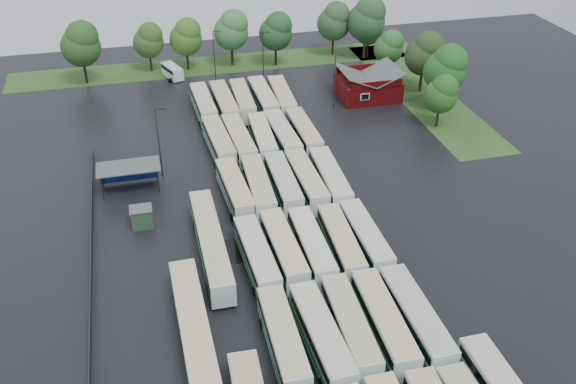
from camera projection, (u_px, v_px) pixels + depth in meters
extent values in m
plane|color=black|center=(297.00, 268.00, 71.56)|extent=(160.00, 160.00, 0.00)
cube|color=maroon|center=(368.00, 88.00, 110.82)|extent=(10.00, 8.00, 3.40)
cube|color=#4C4F51|center=(355.00, 75.00, 108.92)|extent=(5.07, 8.60, 2.19)
cube|color=#4C4F51|center=(382.00, 72.00, 109.96)|extent=(5.07, 8.60, 2.19)
cube|color=maroon|center=(377.00, 85.00, 106.36)|extent=(9.00, 0.20, 1.20)
cube|color=silver|center=(365.00, 97.00, 106.92)|extent=(1.60, 0.12, 1.20)
cylinder|color=#2D2D30|center=(102.00, 188.00, 82.79)|extent=(0.16, 0.16, 3.40)
cylinder|color=#2D2D30|center=(158.00, 181.00, 84.28)|extent=(0.16, 0.16, 3.40)
cylinder|color=#2D2D30|center=(102.00, 176.00, 85.42)|extent=(0.16, 0.16, 3.40)
cylinder|color=#2D2D30|center=(156.00, 169.00, 86.92)|extent=(0.16, 0.16, 3.40)
cube|color=#4C4F51|center=(128.00, 167.00, 83.90)|extent=(8.20, 4.20, 0.15)
cube|color=navy|center=(129.00, 172.00, 86.47)|extent=(7.60, 0.08, 2.60)
cube|color=#27452D|center=(142.00, 218.00, 77.90)|extent=(2.50, 2.00, 2.50)
cube|color=#4C4F51|center=(140.00, 209.00, 77.21)|extent=(2.70, 2.20, 0.12)
cube|color=#2C541D|center=(222.00, 64.00, 125.25)|extent=(80.00, 10.00, 0.01)
cube|color=#2C541D|center=(420.00, 92.00, 113.79)|extent=(10.00, 50.00, 0.01)
cube|color=#2D2D30|center=(91.00, 251.00, 73.22)|extent=(0.10, 50.00, 1.20)
cube|color=silver|center=(283.00, 340.00, 59.63)|extent=(2.81, 12.41, 2.83)
cube|color=black|center=(283.00, 336.00, 59.33)|extent=(2.86, 11.92, 0.91)
cube|color=#1E7E3F|center=(283.00, 345.00, 59.96)|extent=(2.86, 12.17, 0.62)
cube|color=beige|center=(283.00, 328.00, 58.86)|extent=(2.70, 12.04, 0.12)
cylinder|color=black|center=(293.00, 383.00, 57.13)|extent=(2.63, 0.99, 0.99)
cylinder|color=black|center=(273.00, 322.00, 63.64)|extent=(2.63, 0.99, 0.99)
cube|color=silver|center=(321.00, 337.00, 59.87)|extent=(3.06, 12.87, 2.93)
cube|color=black|center=(322.00, 332.00, 59.56)|extent=(3.11, 12.36, 0.94)
cube|color=#1C8333|center=(321.00, 342.00, 60.22)|extent=(3.11, 12.62, 0.65)
cube|color=beige|center=(322.00, 325.00, 59.07)|extent=(2.94, 12.48, 0.13)
cylinder|color=black|center=(334.00, 381.00, 57.28)|extent=(2.72, 1.02, 1.02)
cylinder|color=black|center=(309.00, 319.00, 64.02)|extent=(2.72, 1.02, 1.02)
cube|color=silver|center=(350.00, 327.00, 61.04)|extent=(3.12, 12.63, 2.87)
cube|color=black|center=(350.00, 323.00, 60.74)|extent=(3.16, 12.13, 0.92)
cube|color=#0A822F|center=(349.00, 332.00, 61.38)|extent=(3.16, 12.38, 0.63)
cube|color=#C4B598|center=(351.00, 315.00, 60.25)|extent=(3.00, 12.25, 0.13)
cylinder|color=black|center=(363.00, 369.00, 58.51)|extent=(2.66, 1.00, 1.00)
cylinder|color=black|center=(336.00, 310.00, 65.10)|extent=(2.66, 1.00, 1.00)
cube|color=silver|center=(383.00, 322.00, 61.50)|extent=(3.05, 12.89, 2.94)
cube|color=black|center=(384.00, 318.00, 61.19)|extent=(3.10, 12.38, 0.94)
cube|color=#0E8732|center=(383.00, 327.00, 61.84)|extent=(3.10, 12.64, 0.65)
cube|color=beige|center=(385.00, 311.00, 60.69)|extent=(2.94, 12.51, 0.13)
cylinder|color=black|center=(399.00, 365.00, 58.91)|extent=(2.72, 1.03, 1.03)
cylinder|color=black|center=(368.00, 306.00, 65.65)|extent=(2.72, 1.03, 1.03)
cube|color=silver|center=(415.00, 318.00, 61.97)|extent=(2.71, 12.95, 2.97)
cube|color=black|center=(416.00, 314.00, 61.66)|extent=(2.77, 12.43, 0.95)
cube|color=#14832F|center=(415.00, 323.00, 62.32)|extent=(2.76, 12.69, 0.65)
cube|color=beige|center=(417.00, 306.00, 61.16)|extent=(2.60, 12.56, 0.13)
cylinder|color=black|center=(432.00, 360.00, 59.35)|extent=(2.75, 1.04, 1.04)
cylinder|color=black|center=(398.00, 302.00, 66.16)|extent=(2.75, 1.04, 1.04)
cube|color=silver|center=(257.00, 256.00, 70.37)|extent=(2.95, 12.40, 2.82)
cube|color=black|center=(257.00, 252.00, 70.07)|extent=(3.00, 11.91, 0.90)
cube|color=#207734|center=(257.00, 261.00, 70.70)|extent=(3.00, 12.16, 0.62)
cube|color=beige|center=(257.00, 246.00, 69.60)|extent=(2.84, 12.03, 0.12)
cylinder|color=black|center=(265.00, 289.00, 67.88)|extent=(2.62, 0.99, 0.99)
cylinder|color=black|center=(250.00, 246.00, 74.37)|extent=(2.62, 0.99, 0.99)
cube|color=silver|center=(283.00, 249.00, 71.40)|extent=(2.85, 12.57, 2.87)
cube|color=black|center=(283.00, 245.00, 71.09)|extent=(2.91, 12.07, 0.92)
cube|color=#0E7E30|center=(283.00, 254.00, 71.73)|extent=(2.90, 12.32, 0.63)
cube|color=beige|center=(283.00, 239.00, 70.61)|extent=(2.74, 12.19, 0.13)
cylinder|color=black|center=(292.00, 282.00, 68.86)|extent=(2.66, 1.00, 1.00)
cylinder|color=black|center=(275.00, 239.00, 75.45)|extent=(2.66, 1.00, 1.00)
cube|color=silver|center=(312.00, 247.00, 71.79)|extent=(2.78, 12.46, 2.85)
cube|color=black|center=(312.00, 243.00, 71.49)|extent=(2.84, 11.96, 0.91)
cube|color=#23843A|center=(311.00, 252.00, 72.12)|extent=(2.83, 12.21, 0.63)
cube|color=beige|center=(312.00, 236.00, 71.01)|extent=(2.67, 12.08, 0.12)
cylinder|color=black|center=(321.00, 279.00, 69.28)|extent=(2.64, 0.99, 0.99)
cylinder|color=black|center=(302.00, 237.00, 75.81)|extent=(2.64, 0.99, 0.99)
cube|color=silver|center=(341.00, 243.00, 72.42)|extent=(3.14, 12.39, 2.81)
cube|color=black|center=(341.00, 239.00, 72.12)|extent=(3.18, 11.90, 0.90)
cube|color=#1C7B38|center=(341.00, 248.00, 72.75)|extent=(3.18, 12.14, 0.62)
cube|color=#CCC08D|center=(341.00, 233.00, 71.65)|extent=(3.02, 12.01, 0.12)
cylinder|color=black|center=(352.00, 275.00, 69.94)|extent=(2.61, 0.98, 0.98)
cylinder|color=black|center=(330.00, 234.00, 76.40)|extent=(2.61, 0.98, 0.98)
cube|color=silver|center=(365.00, 238.00, 73.28)|extent=(2.63, 12.31, 2.82)
cube|color=black|center=(366.00, 234.00, 72.98)|extent=(2.69, 11.82, 0.90)
cube|color=#0C782A|center=(365.00, 242.00, 73.60)|extent=(2.68, 12.06, 0.62)
cube|color=beige|center=(366.00, 228.00, 72.50)|extent=(2.53, 11.94, 0.12)
cylinder|color=black|center=(377.00, 269.00, 70.79)|extent=(2.61, 0.98, 0.98)
cylinder|color=black|center=(353.00, 229.00, 77.26)|extent=(2.61, 0.98, 0.98)
cube|color=silver|center=(235.00, 190.00, 82.11)|extent=(3.09, 12.41, 2.82)
cube|color=black|center=(235.00, 186.00, 81.81)|extent=(3.13, 11.92, 0.90)
cube|color=#237439|center=(235.00, 194.00, 82.44)|extent=(3.13, 12.16, 0.62)
cube|color=#D3BE88|center=(234.00, 180.00, 81.34)|extent=(2.97, 12.03, 0.12)
cylinder|color=black|center=(241.00, 216.00, 79.62)|extent=(2.62, 0.98, 0.98)
cylinder|color=black|center=(230.00, 184.00, 86.10)|extent=(2.62, 0.98, 0.98)
cube|color=silver|center=(258.00, 187.00, 82.54)|extent=(3.13, 12.75, 2.90)
cube|color=black|center=(258.00, 184.00, 82.23)|extent=(3.17, 12.24, 0.93)
cube|color=#237C3E|center=(258.00, 192.00, 82.88)|extent=(3.17, 12.50, 0.64)
cube|color=#C3B699|center=(258.00, 177.00, 81.74)|extent=(3.01, 12.36, 0.13)
cylinder|color=black|center=(265.00, 214.00, 79.98)|extent=(2.69, 1.01, 1.01)
cylinder|color=black|center=(252.00, 181.00, 86.64)|extent=(2.69, 1.01, 1.01)
cube|color=silver|center=(283.00, 184.00, 83.34)|extent=(2.86, 12.61, 2.88)
cube|color=black|center=(283.00, 180.00, 83.03)|extent=(2.91, 12.11, 0.92)
cube|color=#0E8737|center=(283.00, 188.00, 83.68)|extent=(2.90, 12.36, 0.63)
cube|color=beige|center=(283.00, 174.00, 82.55)|extent=(2.74, 12.24, 0.13)
cylinder|color=black|center=(291.00, 210.00, 80.80)|extent=(2.67, 1.01, 1.01)
cylinder|color=black|center=(276.00, 178.00, 87.41)|extent=(2.67, 1.01, 1.01)
cube|color=silver|center=(306.00, 181.00, 83.85)|extent=(2.79, 12.73, 2.91)
cube|color=black|center=(306.00, 177.00, 83.54)|extent=(2.84, 12.22, 0.93)
cube|color=#0C8027|center=(306.00, 185.00, 84.19)|extent=(2.84, 12.48, 0.64)
cube|color=beige|center=(306.00, 171.00, 83.05)|extent=(2.68, 12.35, 0.13)
cylinder|color=black|center=(315.00, 207.00, 81.28)|extent=(2.70, 1.02, 1.02)
cylinder|color=black|center=(298.00, 175.00, 87.96)|extent=(2.70, 1.02, 1.02)
cube|color=silver|center=(330.00, 180.00, 84.14)|extent=(3.21, 13.01, 2.96)
cube|color=black|center=(330.00, 176.00, 83.83)|extent=(3.26, 12.49, 0.95)
cube|color=#117D2A|center=(330.00, 184.00, 84.48)|extent=(3.25, 12.75, 0.65)
cube|color=beige|center=(330.00, 169.00, 83.33)|extent=(3.09, 12.61, 0.13)
cylinder|color=black|center=(339.00, 206.00, 81.53)|extent=(2.74, 1.03, 1.03)
cylinder|color=black|center=(321.00, 174.00, 88.32)|extent=(2.74, 1.03, 1.03)
cube|color=silver|center=(219.00, 142.00, 93.28)|extent=(3.25, 12.74, 2.89)
cube|color=black|center=(218.00, 138.00, 92.97)|extent=(3.29, 12.24, 0.93)
cube|color=#0C812A|center=(219.00, 146.00, 93.62)|extent=(3.29, 12.49, 0.64)
cube|color=#C6B688|center=(218.00, 133.00, 92.48)|extent=(3.13, 12.36, 0.13)
cylinder|color=black|center=(224.00, 164.00, 90.72)|extent=(2.68, 1.01, 1.01)
cylinder|color=black|center=(215.00, 138.00, 97.37)|extent=(2.68, 1.01, 1.01)
cube|color=silver|center=(239.00, 141.00, 93.53)|extent=(3.14, 12.90, 2.93)
cube|color=black|center=(239.00, 137.00, 93.22)|extent=(3.18, 12.39, 0.94)
cube|color=#237736|center=(239.00, 145.00, 93.87)|extent=(3.18, 12.64, 0.65)
cube|color=beige|center=(239.00, 131.00, 92.73)|extent=(3.02, 12.51, 0.13)
cylinder|color=black|center=(245.00, 163.00, 90.94)|extent=(2.72, 1.02, 1.02)
cylinder|color=black|center=(234.00, 137.00, 97.68)|extent=(2.72, 1.02, 1.02)
cube|color=silver|center=(262.00, 139.00, 94.19)|extent=(3.18, 12.54, 2.85)
cube|color=black|center=(262.00, 135.00, 93.89)|extent=(3.22, 12.05, 0.91)
cube|color=#16853A|center=(263.00, 143.00, 94.52)|extent=(3.22, 12.30, 0.63)
cube|color=beige|center=(262.00, 130.00, 93.41)|extent=(3.06, 12.16, 0.12)
cylinder|color=black|center=(269.00, 160.00, 91.68)|extent=(2.64, 0.99, 0.99)
cylinder|color=black|center=(257.00, 136.00, 98.22)|extent=(2.64, 0.99, 0.99)
cube|color=silver|center=(282.00, 136.00, 94.78)|extent=(3.03, 12.85, 2.93)
cube|color=black|center=(282.00, 133.00, 94.47)|extent=(3.08, 12.34, 0.94)
cube|color=#267D3D|center=(282.00, 140.00, 95.12)|extent=(3.08, 12.60, 0.64)
cube|color=beige|center=(282.00, 127.00, 93.98)|extent=(2.91, 12.47, 0.13)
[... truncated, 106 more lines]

